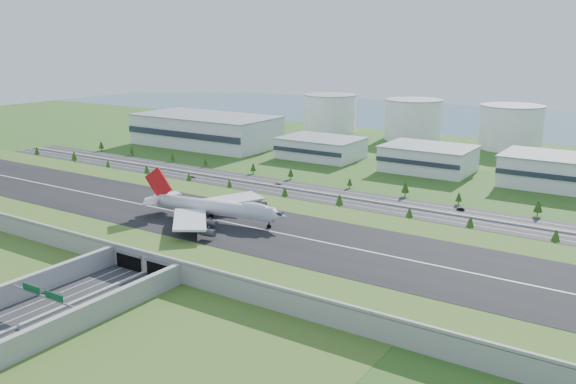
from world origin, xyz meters
The scene contains 20 objects.
ground centered at (0.00, 0.00, 0.00)m, with size 1200.00×1200.00×0.00m, color #305119.
airfield_deck centered at (0.00, -0.09, 4.12)m, with size 520.00×100.00×9.20m.
underpass_road centered at (0.00, -99.42, 3.43)m, with size 38.80×120.40×8.00m.
sign_gantry_near centered at (0.00, -95.04, 6.95)m, with size 38.70×0.70×9.80m.
north_expressway centered at (0.00, 95.00, 0.06)m, with size 560.00×36.00×0.12m, color #28282B.
tree_row centered at (13.69, 95.00, 4.63)m, with size 504.69×48.70×8.47m.
hangar_west centered at (-170.00, 185.00, 12.50)m, with size 120.00×60.00×25.00m, color silver.
hangar_mid_a centered at (-60.00, 190.00, 7.50)m, with size 58.00×42.00×15.00m, color silver.
hangar_mid_b centered at (25.00, 190.00, 8.50)m, with size 58.00×42.00×17.00m, color silver.
hangar_mid_c centered at (105.00, 190.00, 9.50)m, with size 58.00×42.00×19.00m, color silver.
fuel_tank_a centered at (-120.00, 310.00, 17.50)m, with size 50.00×50.00×35.00m, color silver.
fuel_tank_b centered at (-35.00, 310.00, 17.50)m, with size 50.00×50.00×35.00m, color silver.
fuel_tank_c centered at (50.00, 310.00, 17.50)m, with size 50.00×50.00×35.00m, color silver.
bay_water centered at (0.00, 480.00, 0.03)m, with size 1200.00×260.00×0.06m, color #3C5E73.
boeing_747 centered at (-5.56, -0.84, 14.46)m, with size 73.48×68.93×22.85m.
car_0 centered at (-10.48, -82.84, 0.78)m, with size 1.55×3.85×1.31m, color silver.
car_2 centered at (10.83, -84.12, 0.97)m, with size 2.80×6.08×1.69m, color #0B1339.
car_4 centered at (-96.04, 84.92, 0.80)m, with size 1.60×3.98×1.36m, color #57575C.
car_5 centered at (75.32, 105.42, 0.84)m, with size 1.53×4.38×1.44m, color black.
car_7 centered at (-39.04, 100.51, 0.81)m, with size 1.95×4.79×1.39m, color silver.
Camera 1 is at (169.27, -206.00, 90.31)m, focal length 38.00 mm.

